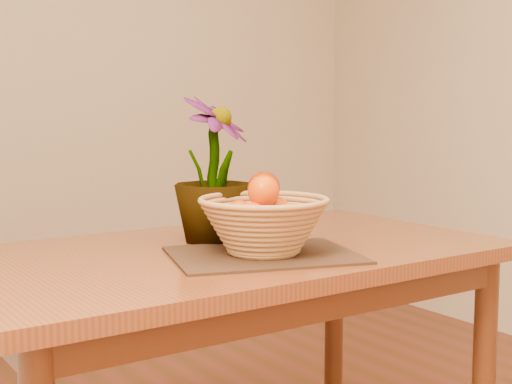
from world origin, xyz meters
TOP-DOWN VIEW (x-y plane):
  - wall_back at (0.00, 2.25)m, footprint 4.00×0.02m
  - table at (0.00, 0.30)m, footprint 1.40×0.80m
  - placemat at (-0.00, 0.16)m, footprint 0.53×0.45m
  - wicker_basket at (-0.00, 0.16)m, footprint 0.32×0.32m
  - orange_pile at (-0.00, 0.16)m, footprint 0.20×0.19m
  - potted_plant at (-0.00, 0.40)m, footprint 0.31×0.31m

SIDE VIEW (x-z plane):
  - table at x=0.00m, z-range 0.29..1.04m
  - placemat at x=0.00m, z-range 0.75..0.76m
  - wicker_basket at x=0.00m, z-range 0.76..0.89m
  - orange_pile at x=0.00m, z-range 0.80..0.95m
  - potted_plant at x=0.00m, z-range 0.75..1.14m
  - wall_back at x=0.00m, z-range 0.00..2.70m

